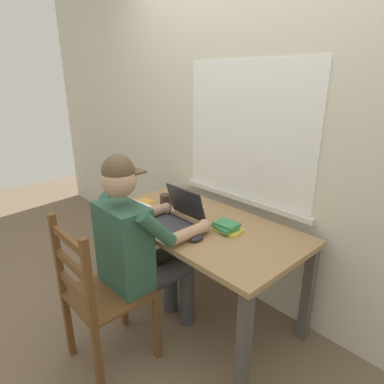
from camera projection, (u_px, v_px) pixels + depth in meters
name	position (u px, v px, depth m)	size (l,w,h in m)	color
ground_plane	(198.00, 309.00, 2.42)	(8.00, 8.00, 0.00)	brown
back_wall	(246.00, 127.00, 2.27)	(6.00, 0.08, 2.60)	beige
desk	(199.00, 234.00, 2.21)	(1.42, 0.74, 0.71)	#9E7A51
seated_person	(140.00, 244.00, 1.94)	(0.50, 0.60, 1.25)	#2D5642
wooden_chair	(100.00, 295.00, 1.84)	(0.42, 0.42, 0.94)	brown
laptop	(176.00, 216.00, 2.15)	(0.33, 0.30, 0.23)	#232328
computer_mouse	(196.00, 238.00, 1.92)	(0.06, 0.10, 0.03)	#232328
coffee_mug_white	(181.00, 203.00, 2.37)	(0.12, 0.08, 0.10)	silver
coffee_mug_dark	(165.00, 201.00, 2.41)	(0.12, 0.08, 0.10)	#38281E
book_stack_main	(227.00, 227.00, 2.04)	(0.19, 0.15, 0.06)	gold
paper_pile_near_laptop	(187.00, 208.00, 2.40)	(0.19, 0.20, 0.01)	white
paper_pile_back_corner	(133.00, 206.00, 2.43)	(0.23, 0.18, 0.01)	white
landscape_photo_print	(146.00, 201.00, 2.55)	(0.13, 0.09, 0.00)	gold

